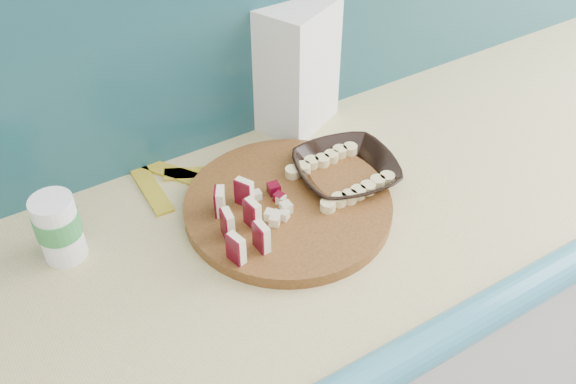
# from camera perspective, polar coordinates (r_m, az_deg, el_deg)

# --- Properties ---
(kitchen_counter) EXTENTS (2.20, 0.63, 0.91)m
(kitchen_counter) POSITION_cam_1_polar(r_m,az_deg,el_deg) (1.45, 3.45, -14.81)
(kitchen_counter) COLOR beige
(kitchen_counter) RESTS_ON ground
(backsplash) EXTENTS (2.20, 0.02, 0.50)m
(backsplash) POSITION_cam_1_polar(r_m,az_deg,el_deg) (1.17, -3.41, 15.90)
(backsplash) COLOR teal
(backsplash) RESTS_ON kitchen_counter
(cutting_board) EXTENTS (0.36, 0.36, 0.02)m
(cutting_board) POSITION_cam_1_polar(r_m,az_deg,el_deg) (1.09, 0.00, -1.23)
(cutting_board) COLOR #49270F
(cutting_board) RESTS_ON kitchen_counter
(apple_wedges) EXTENTS (0.09, 0.14, 0.05)m
(apple_wedges) POSITION_cam_1_polar(r_m,az_deg,el_deg) (1.02, -4.29, -2.41)
(apple_wedges) COLOR #F0E9C0
(apple_wedges) RESTS_ON cutting_board
(apple_chunks) EXTENTS (0.06, 0.06, 0.02)m
(apple_chunks) POSITION_cam_1_polar(r_m,az_deg,el_deg) (1.07, -0.94, -0.88)
(apple_chunks) COLOR beige
(apple_chunks) RESTS_ON cutting_board
(banana_slices) EXTENTS (0.16, 0.14, 0.02)m
(banana_slices) POSITION_cam_1_polar(r_m,az_deg,el_deg) (1.13, 4.61, 1.49)
(banana_slices) COLOR #DAC685
(banana_slices) RESTS_ON cutting_board
(brown_bowl) EXTENTS (0.21, 0.21, 0.04)m
(brown_bowl) POSITION_cam_1_polar(r_m,az_deg,el_deg) (1.15, 5.16, 1.78)
(brown_bowl) COLOR black
(brown_bowl) RESTS_ON kitchen_counter
(flour_bag) EXTENTS (0.18, 0.16, 0.25)m
(flour_bag) POSITION_cam_1_polar(r_m,az_deg,el_deg) (1.25, 0.82, 11.15)
(flour_bag) COLOR white
(flour_bag) RESTS_ON kitchen_counter
(canister) EXTENTS (0.07, 0.07, 0.11)m
(canister) POSITION_cam_1_polar(r_m,az_deg,el_deg) (1.05, -19.74, -2.94)
(canister) COLOR white
(canister) RESTS_ON kitchen_counter
(banana_peel) EXTENTS (0.19, 0.16, 0.01)m
(banana_peel) POSITION_cam_1_polar(r_m,az_deg,el_deg) (1.18, -9.84, 1.21)
(banana_peel) COLOR gold
(banana_peel) RESTS_ON kitchen_counter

